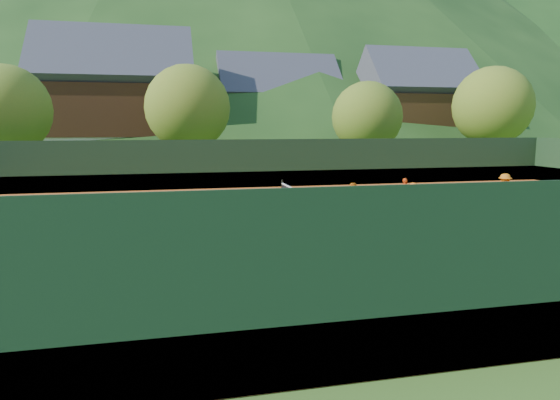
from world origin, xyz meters
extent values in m
plane|color=#31571B|center=(0.00, 0.00, 0.00)|extent=(400.00, 400.00, 0.00)
cube|color=#B5561D|center=(0.00, 0.00, 0.01)|extent=(40.00, 24.00, 0.02)
cone|color=black|center=(90.00, 150.00, 47.50)|extent=(260.00, 260.00, 95.00)
imported|color=#1A4FAC|center=(-2.18, -2.31, 0.89)|extent=(0.66, 0.46, 1.73)
imported|color=orange|center=(1.87, 1.00, 0.75)|extent=(0.86, 0.77, 1.46)
imported|color=#FD5A16|center=(4.91, 2.20, 0.75)|extent=(0.87, 0.38, 1.46)
imported|color=orange|center=(4.76, 1.14, 0.71)|extent=(0.76, 0.58, 1.38)
imported|color=orange|center=(9.52, 1.37, 0.84)|extent=(1.12, 0.71, 1.65)
sphere|color=yellow|center=(3.74, -8.18, 0.05)|extent=(0.07, 0.07, 0.07)
sphere|color=yellow|center=(-2.07, -4.12, 0.05)|extent=(0.07, 0.07, 0.07)
sphere|color=yellow|center=(6.31, -2.60, 0.05)|extent=(0.07, 0.07, 0.07)
sphere|color=yellow|center=(0.14, -3.56, 0.05)|extent=(0.07, 0.07, 0.07)
sphere|color=yellow|center=(2.08, -1.64, 0.05)|extent=(0.07, 0.07, 0.07)
sphere|color=yellow|center=(-5.64, -6.92, 0.05)|extent=(0.07, 0.07, 0.07)
sphere|color=yellow|center=(2.50, -4.98, 0.05)|extent=(0.07, 0.07, 0.07)
sphere|color=yellow|center=(1.63, -6.85, 0.05)|extent=(0.07, 0.07, 0.07)
sphere|color=yellow|center=(-2.86, -8.57, 0.05)|extent=(0.07, 0.07, 0.07)
sphere|color=yellow|center=(4.67, -6.31, 0.05)|extent=(0.07, 0.07, 0.07)
sphere|color=yellow|center=(-1.46, -1.56, 0.05)|extent=(0.07, 0.07, 0.07)
sphere|color=yellow|center=(5.49, -4.35, 0.05)|extent=(0.07, 0.07, 0.07)
sphere|color=yellow|center=(-5.42, -8.08, 0.05)|extent=(0.07, 0.07, 0.07)
sphere|color=yellow|center=(0.11, -4.74, 0.05)|extent=(0.07, 0.07, 0.07)
sphere|color=yellow|center=(-8.55, -2.35, 0.05)|extent=(0.07, 0.07, 0.07)
sphere|color=yellow|center=(-4.88, -2.08, 0.05)|extent=(0.07, 0.07, 0.07)
sphere|color=yellow|center=(-8.61, -8.02, 0.05)|extent=(0.07, 0.07, 0.07)
sphere|color=yellow|center=(-2.96, -1.50, 0.05)|extent=(0.07, 0.07, 0.07)
sphere|color=yellow|center=(-0.26, -7.02, 0.05)|extent=(0.07, 0.07, 0.07)
sphere|color=yellow|center=(-9.21, -2.31, 0.05)|extent=(0.07, 0.07, 0.07)
sphere|color=yellow|center=(-6.51, -8.41, 0.05)|extent=(0.07, 0.07, 0.07)
sphere|color=yellow|center=(3.26, -5.06, 0.05)|extent=(0.07, 0.07, 0.07)
sphere|color=yellow|center=(-3.81, -1.14, 0.05)|extent=(0.07, 0.07, 0.07)
sphere|color=yellow|center=(1.21, -2.64, 0.05)|extent=(0.07, 0.07, 0.07)
sphere|color=yellow|center=(4.67, -5.06, 0.05)|extent=(0.07, 0.07, 0.07)
sphere|color=yellow|center=(4.50, -3.03, 0.05)|extent=(0.07, 0.07, 0.07)
sphere|color=yellow|center=(-4.91, -6.48, 0.05)|extent=(0.07, 0.07, 0.07)
cube|color=silver|center=(0.00, -5.49, 0.02)|extent=(23.77, 0.06, 0.00)
cube|color=white|center=(0.00, 5.49, 0.02)|extent=(23.77, 0.06, 0.00)
cube|color=white|center=(0.00, -4.12, 0.02)|extent=(23.77, 0.06, 0.00)
cube|color=white|center=(0.00, 4.12, 0.02)|extent=(23.77, 0.06, 0.00)
cube|color=silver|center=(-6.40, 0.00, 0.02)|extent=(0.06, 8.23, 0.00)
cube|color=silver|center=(6.40, 0.00, 0.02)|extent=(0.06, 8.23, 0.00)
cube|color=silver|center=(0.00, 0.00, 0.02)|extent=(12.80, 0.06, 0.00)
cube|color=silver|center=(0.00, 0.00, 0.02)|extent=(0.06, 10.97, 0.00)
cube|color=black|center=(0.00, 0.00, 0.47)|extent=(0.03, 11.97, 0.90)
cube|color=white|center=(0.00, 0.00, 0.94)|extent=(0.05, 11.97, 0.06)
cylinder|color=black|center=(0.00, -5.99, 0.57)|extent=(0.10, 0.10, 1.10)
cylinder|color=black|center=(0.00, 5.99, 0.57)|extent=(0.10, 0.10, 1.10)
cube|color=black|center=(0.00, 12.00, 1.52)|extent=(40.00, 0.05, 3.00)
cube|color=#1A5C25|center=(0.00, 12.00, 0.52)|extent=(40.40, 0.05, 1.00)
cube|color=black|center=(0.00, -12.00, 1.52)|extent=(40.00, 0.05, 3.00)
cube|color=#185624|center=(0.00, -12.00, 0.52)|extent=(40.40, 0.05, 1.00)
cylinder|color=black|center=(-5.28, -4.22, 0.30)|extent=(0.02, 0.02, 0.55)
cylinder|color=black|center=(-4.73, -4.22, 0.30)|extent=(0.02, 0.02, 0.55)
cylinder|color=black|center=(-5.28, -3.67, 0.30)|extent=(0.02, 0.02, 0.55)
cylinder|color=black|center=(-4.73, -3.67, 0.30)|extent=(0.02, 0.02, 0.55)
cube|color=black|center=(-5.00, -3.95, 0.57)|extent=(0.55, 0.55, 0.02)
cube|color=black|center=(-5.00, -4.22, 0.80)|extent=(0.55, 0.02, 0.45)
cube|color=black|center=(-5.00, -3.67, 0.80)|extent=(0.55, 0.02, 0.45)
cube|color=black|center=(-5.28, -3.95, 0.80)|extent=(0.02, 0.55, 0.45)
cube|color=black|center=(-4.73, -3.95, 0.80)|extent=(0.02, 0.55, 0.45)
sphere|color=#CCE526|center=(-5.21, -4.15, 0.99)|extent=(0.07, 0.07, 0.07)
sphere|color=#CCE526|center=(-5.21, -4.02, 0.99)|extent=(0.07, 0.07, 0.07)
sphere|color=#CCE526|center=(-5.21, -3.88, 0.99)|extent=(0.07, 0.07, 0.07)
sphere|color=#CCE526|center=(-5.21, -3.74, 0.99)|extent=(0.07, 0.07, 0.07)
sphere|color=#CCE526|center=(-5.07, -4.15, 0.99)|extent=(0.07, 0.07, 0.07)
sphere|color=#CCE526|center=(-5.07, -4.02, 0.99)|extent=(0.07, 0.07, 0.07)
sphere|color=#CCE526|center=(-5.07, -3.88, 0.99)|extent=(0.07, 0.07, 0.07)
sphere|color=#CCE526|center=(-5.07, -3.74, 0.99)|extent=(0.07, 0.07, 0.07)
sphere|color=#CCE526|center=(-4.93, -4.15, 0.99)|extent=(0.07, 0.07, 0.07)
sphere|color=#CCE526|center=(-4.93, -4.02, 0.99)|extent=(0.07, 0.07, 0.07)
sphere|color=#CCE526|center=(-4.93, -3.88, 0.99)|extent=(0.07, 0.07, 0.07)
sphere|color=#CCE526|center=(-4.93, -3.74, 0.99)|extent=(0.07, 0.07, 0.07)
sphere|color=#CCE526|center=(-4.80, -4.15, 0.99)|extent=(0.07, 0.07, 0.07)
sphere|color=#CCE526|center=(-4.80, -4.02, 0.99)|extent=(0.07, 0.07, 0.07)
sphere|color=#CCE526|center=(-4.80, -3.88, 0.99)|extent=(0.07, 0.07, 0.07)
sphere|color=#CCE526|center=(-4.80, -3.74, 0.99)|extent=(0.07, 0.07, 0.07)
cube|color=beige|center=(-10.00, 30.00, 1.44)|extent=(12.00, 9.00, 2.88)
cube|color=#361C0E|center=(-10.00, 30.00, 5.12)|extent=(12.24, 9.18, 4.48)
cube|color=#3D3E45|center=(-10.00, 30.00, 7.96)|extent=(13.80, 9.93, 9.93)
cube|color=beige|center=(6.00, 34.00, 1.26)|extent=(11.00, 8.00, 2.52)
cube|color=#3B1F10|center=(6.00, 34.00, 4.48)|extent=(11.22, 8.16, 3.92)
cube|color=#3D3D44|center=(6.00, 34.00, 7.04)|extent=(12.65, 8.82, 8.82)
cube|color=beige|center=(20.00, 30.00, 1.35)|extent=(10.00, 8.00, 2.70)
cube|color=#3C2310|center=(20.00, 30.00, 4.80)|extent=(10.20, 8.16, 4.20)
cube|color=#414149|center=(20.00, 30.00, 7.50)|extent=(11.50, 8.82, 8.82)
cylinder|color=#3C2818|center=(-16.00, 18.00, 1.35)|extent=(0.36, 0.36, 2.70)
sphere|color=#466F1D|center=(-16.00, 18.00, 4.88)|extent=(6.00, 6.00, 6.00)
cylinder|color=#3D2618|center=(-4.00, 20.00, 1.44)|extent=(0.36, 0.36, 2.88)
sphere|color=#4A6F1D|center=(-4.00, 20.00, 5.20)|extent=(6.40, 6.40, 6.40)
cylinder|color=#3E2618|center=(10.00, 19.00, 1.26)|extent=(0.36, 0.36, 2.52)
sphere|color=#42691C|center=(10.00, 19.00, 4.55)|extent=(5.60, 5.60, 5.60)
cylinder|color=#3E2719|center=(22.00, 20.00, 1.53)|extent=(0.36, 0.36, 3.06)
sphere|color=#496E1D|center=(22.00, 20.00, 5.53)|extent=(6.80, 6.80, 6.80)
camera|label=1|loc=(-5.79, -18.63, 3.88)|focal=32.00mm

